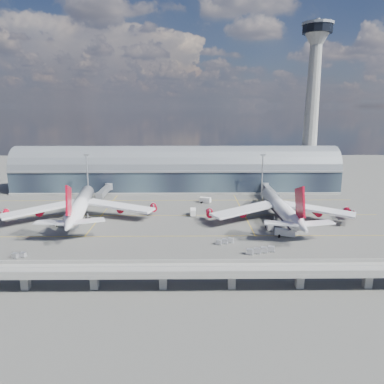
{
  "coord_description": "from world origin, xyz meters",
  "views": [
    {
      "loc": [
        7.28,
        -155.55,
        51.97
      ],
      "look_at": [
        9.18,
        10.0,
        14.0
      ],
      "focal_mm": 35.0,
      "sensor_mm": 36.0,
      "label": 1
    }
  ],
  "objects_px": {
    "service_truck_5": "(205,200)",
    "cargo_train_2": "(225,241)",
    "service_truck_3": "(269,226)",
    "cargo_train_1": "(261,250)",
    "airliner_left": "(80,206)",
    "floodlight_mast_left": "(87,175)",
    "cargo_train_0": "(19,255)",
    "control_tower": "(312,107)",
    "service_truck_4": "(193,212)",
    "service_truck_2": "(285,233)",
    "floodlight_mast_right": "(262,175)",
    "service_truck_1": "(61,224)",
    "airliner_right": "(281,209)"
  },
  "relations": [
    {
      "from": "service_truck_5",
      "to": "cargo_train_2",
      "type": "bearing_deg",
      "value": -151.21
    },
    {
      "from": "service_truck_3",
      "to": "cargo_train_1",
      "type": "bearing_deg",
      "value": -105.58
    },
    {
      "from": "airliner_left",
      "to": "floodlight_mast_left",
      "type": "bearing_deg",
      "value": 91.19
    },
    {
      "from": "service_truck_5",
      "to": "cargo_train_0",
      "type": "distance_m",
      "value": 102.83
    },
    {
      "from": "service_truck_3",
      "to": "control_tower",
      "type": "bearing_deg",
      "value": 66.19
    },
    {
      "from": "floodlight_mast_left",
      "to": "cargo_train_0",
      "type": "height_order",
      "value": "floodlight_mast_left"
    },
    {
      "from": "control_tower",
      "to": "service_truck_4",
      "type": "height_order",
      "value": "control_tower"
    },
    {
      "from": "service_truck_2",
      "to": "cargo_train_2",
      "type": "height_order",
      "value": "service_truck_2"
    },
    {
      "from": "airliner_left",
      "to": "service_truck_5",
      "type": "bearing_deg",
      "value": 18.92
    },
    {
      "from": "service_truck_4",
      "to": "floodlight_mast_right",
      "type": "bearing_deg",
      "value": 41.56
    },
    {
      "from": "service_truck_3",
      "to": "cargo_train_2",
      "type": "xyz_separation_m",
      "value": [
        -21.01,
        -17.16,
        -0.63
      ]
    },
    {
      "from": "control_tower",
      "to": "cargo_train_2",
      "type": "relative_size",
      "value": 13.28
    },
    {
      "from": "control_tower",
      "to": "service_truck_1",
      "type": "distance_m",
      "value": 163.96
    },
    {
      "from": "service_truck_4",
      "to": "airliner_right",
      "type": "bearing_deg",
      "value": -12.74
    },
    {
      "from": "cargo_train_2",
      "to": "cargo_train_1",
      "type": "bearing_deg",
      "value": -105.99
    },
    {
      "from": "control_tower",
      "to": "cargo_train_2",
      "type": "height_order",
      "value": "control_tower"
    },
    {
      "from": "service_truck_1",
      "to": "cargo_train_0",
      "type": "relative_size",
      "value": 0.86
    },
    {
      "from": "service_truck_3",
      "to": "airliner_right",
      "type": "bearing_deg",
      "value": 60.17
    },
    {
      "from": "airliner_left",
      "to": "cargo_train_0",
      "type": "relative_size",
      "value": 14.71
    },
    {
      "from": "control_tower",
      "to": "airliner_left",
      "type": "relative_size",
      "value": 1.36
    },
    {
      "from": "control_tower",
      "to": "cargo_train_2",
      "type": "bearing_deg",
      "value": -121.94
    },
    {
      "from": "airliner_right",
      "to": "cargo_train_2",
      "type": "bearing_deg",
      "value": -135.53
    },
    {
      "from": "airliner_right",
      "to": "cargo_train_0",
      "type": "height_order",
      "value": "airliner_right"
    },
    {
      "from": "service_truck_4",
      "to": "service_truck_2",
      "type": "bearing_deg",
      "value": -38.79
    },
    {
      "from": "airliner_right",
      "to": "floodlight_mast_right",
      "type": "bearing_deg",
      "value": 89.34
    },
    {
      "from": "floodlight_mast_left",
      "to": "airliner_left",
      "type": "xyz_separation_m",
      "value": [
        6.82,
        -41.23,
        -7.04
      ]
    },
    {
      "from": "service_truck_5",
      "to": "cargo_train_1",
      "type": "relative_size",
      "value": 0.57
    },
    {
      "from": "control_tower",
      "to": "cargo_train_1",
      "type": "relative_size",
      "value": 8.99
    },
    {
      "from": "control_tower",
      "to": "service_truck_5",
      "type": "relative_size",
      "value": 15.65
    },
    {
      "from": "service_truck_2",
      "to": "cargo_train_2",
      "type": "relative_size",
      "value": 1.1
    },
    {
      "from": "airliner_right",
      "to": "service_truck_4",
      "type": "relative_size",
      "value": 12.67
    },
    {
      "from": "airliner_left",
      "to": "cargo_train_0",
      "type": "bearing_deg",
      "value": -109.52
    },
    {
      "from": "airliner_right",
      "to": "service_truck_5",
      "type": "height_order",
      "value": "airliner_right"
    },
    {
      "from": "control_tower",
      "to": "service_truck_2",
      "type": "xyz_separation_m",
      "value": [
        -37.93,
        -93.52,
        -50.09
      ]
    },
    {
      "from": "control_tower",
      "to": "service_truck_4",
      "type": "xyz_separation_m",
      "value": [
        -75.18,
        -63.36,
        -49.97
      ]
    },
    {
      "from": "service_truck_5",
      "to": "cargo_train_1",
      "type": "bearing_deg",
      "value": -142.53
    },
    {
      "from": "floodlight_mast_right",
      "to": "cargo_train_1",
      "type": "xyz_separation_m",
      "value": [
        -16.35,
        -83.44,
        -12.64
      ]
    },
    {
      "from": "service_truck_3",
      "to": "service_truck_5",
      "type": "relative_size",
      "value": 0.96
    },
    {
      "from": "service_truck_2",
      "to": "cargo_train_2",
      "type": "bearing_deg",
      "value": 125.52
    },
    {
      "from": "service_truck_5",
      "to": "cargo_train_2",
      "type": "height_order",
      "value": "service_truck_5"
    },
    {
      "from": "service_truck_1",
      "to": "service_truck_3",
      "type": "xyz_separation_m",
      "value": [
        91.86,
        -5.05,
        0.28
      ]
    },
    {
      "from": "service_truck_3",
      "to": "cargo_train_0",
      "type": "relative_size",
      "value": 1.23
    },
    {
      "from": "control_tower",
      "to": "cargo_train_0",
      "type": "xyz_separation_m",
      "value": [
        -137.25,
        -114.58,
        -50.77
      ]
    },
    {
      "from": "cargo_train_0",
      "to": "cargo_train_1",
      "type": "bearing_deg",
      "value": -72.94
    },
    {
      "from": "service_truck_5",
      "to": "floodlight_mast_right",
      "type": "bearing_deg",
      "value": -47.95
    },
    {
      "from": "service_truck_1",
      "to": "service_truck_2",
      "type": "height_order",
      "value": "service_truck_2"
    },
    {
      "from": "airliner_left",
      "to": "service_truck_3",
      "type": "height_order",
      "value": "airliner_left"
    },
    {
      "from": "floodlight_mast_left",
      "to": "service_truck_4",
      "type": "relative_size",
      "value": 4.51
    },
    {
      "from": "floodlight_mast_left",
      "to": "cargo_train_1",
      "type": "relative_size",
      "value": 2.24
    },
    {
      "from": "service_truck_1",
      "to": "floodlight_mast_left",
      "type": "bearing_deg",
      "value": 5.58
    }
  ]
}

